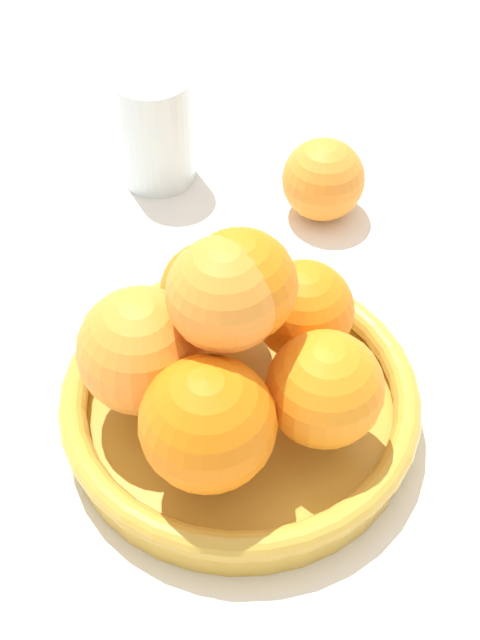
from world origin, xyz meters
TOP-DOWN VIEW (x-y plane):
  - ground_plane at (0.00, 0.00)m, footprint 4.00×4.00m
  - fruit_bowl at (0.00, 0.00)m, footprint 0.23×0.23m
  - orange_pile at (0.01, 0.00)m, footprint 0.18×0.18m
  - stray_orange at (-0.19, -0.12)m, footprint 0.07×0.07m
  - drinking_glass at (-0.12, -0.24)m, footprint 0.06×0.06m

SIDE VIEW (x-z plane):
  - ground_plane at x=0.00m, z-range 0.00..0.00m
  - fruit_bowl at x=0.00m, z-range 0.00..0.04m
  - stray_orange at x=-0.19m, z-range 0.00..0.07m
  - drinking_glass at x=-0.12m, z-range 0.00..0.10m
  - orange_pile at x=0.01m, z-range 0.02..0.15m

